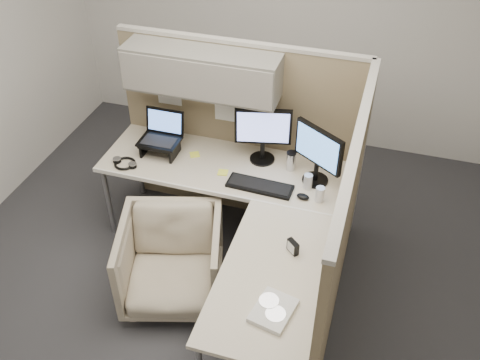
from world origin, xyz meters
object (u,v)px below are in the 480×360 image
(desk, at_px, (238,208))
(keyboard, at_px, (260,186))
(office_chair, at_px, (171,258))
(monitor_left, at_px, (263,131))

(desk, distance_m, keyboard, 0.25)
(office_chair, xyz_separation_m, keyboard, (0.51, 0.57, 0.37))
(desk, relative_size, monitor_left, 4.29)
(keyboard, bearing_deg, desk, -111.15)
(keyboard, bearing_deg, office_chair, -129.62)
(desk, xyz_separation_m, monitor_left, (0.02, 0.57, 0.32))
(desk, xyz_separation_m, keyboard, (0.10, 0.23, 0.05))
(keyboard, bearing_deg, monitor_left, 104.71)
(monitor_left, relative_size, keyboard, 0.93)
(office_chair, relative_size, monitor_left, 1.61)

